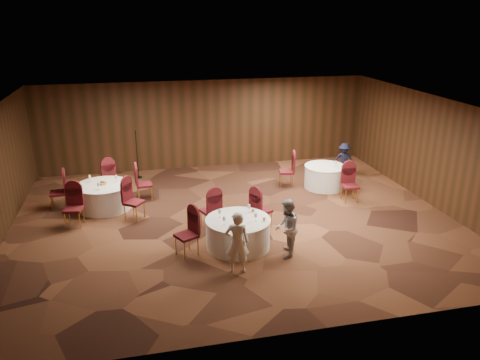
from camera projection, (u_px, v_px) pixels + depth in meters
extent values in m
plane|color=black|center=(235.00, 220.00, 13.02)|extent=(12.00, 12.00, 0.00)
plane|color=silver|center=(234.00, 106.00, 11.94)|extent=(12.00, 12.00, 0.00)
plane|color=black|center=(206.00, 124.00, 17.07)|extent=(12.00, 0.00, 12.00)
plane|color=black|center=(296.00, 254.00, 7.89)|extent=(12.00, 0.00, 12.00)
plane|color=black|center=(434.00, 152.00, 13.72)|extent=(0.00, 10.00, 10.00)
cylinder|color=white|center=(238.00, 233.00, 11.42)|extent=(1.56, 1.56, 0.72)
cylinder|color=white|center=(238.00, 220.00, 11.30)|extent=(1.59, 1.59, 0.03)
cylinder|color=white|center=(104.00, 197.00, 13.70)|extent=(1.53, 1.53, 0.72)
cylinder|color=white|center=(103.00, 185.00, 13.58)|extent=(1.56, 1.56, 0.03)
cylinder|color=white|center=(325.00, 177.00, 15.35)|extent=(1.31, 1.31, 0.72)
cylinder|color=white|center=(325.00, 166.00, 15.23)|extent=(1.34, 1.34, 0.03)
cylinder|color=silver|center=(220.00, 217.00, 11.39)|extent=(0.06, 0.06, 0.01)
cylinder|color=silver|center=(220.00, 215.00, 11.37)|extent=(0.01, 0.01, 0.11)
cone|color=silver|center=(220.00, 211.00, 11.33)|extent=(0.08, 0.08, 0.10)
cylinder|color=silver|center=(249.00, 212.00, 11.67)|extent=(0.06, 0.06, 0.01)
cylinder|color=silver|center=(249.00, 210.00, 11.65)|extent=(0.01, 0.01, 0.11)
cone|color=silver|center=(249.00, 206.00, 11.61)|extent=(0.08, 0.08, 0.10)
cylinder|color=silver|center=(256.00, 221.00, 11.18)|extent=(0.06, 0.06, 0.01)
cylinder|color=silver|center=(256.00, 219.00, 11.16)|extent=(0.01, 0.01, 0.11)
cone|color=silver|center=(256.00, 215.00, 11.12)|extent=(0.08, 0.08, 0.10)
cylinder|color=silver|center=(241.00, 228.00, 10.85)|extent=(0.06, 0.06, 0.01)
cylinder|color=silver|center=(241.00, 225.00, 10.83)|extent=(0.01, 0.01, 0.11)
cone|color=silver|center=(241.00, 221.00, 10.79)|extent=(0.08, 0.08, 0.10)
cylinder|color=silver|center=(224.00, 225.00, 11.00)|extent=(0.06, 0.06, 0.01)
cylinder|color=silver|center=(224.00, 222.00, 10.98)|extent=(0.01, 0.01, 0.11)
cone|color=silver|center=(224.00, 218.00, 10.94)|extent=(0.08, 0.08, 0.10)
cylinder|color=white|center=(243.00, 229.00, 10.77)|extent=(0.15, 0.15, 0.01)
sphere|color=#9E6B33|center=(243.00, 227.00, 10.76)|extent=(0.08, 0.08, 0.08)
cylinder|color=white|center=(264.00, 220.00, 11.22)|extent=(0.15, 0.15, 0.01)
sphere|color=#9E6B33|center=(264.00, 219.00, 11.20)|extent=(0.08, 0.08, 0.08)
cylinder|color=white|center=(253.00, 212.00, 11.71)|extent=(0.15, 0.15, 0.01)
sphere|color=#9E6B33|center=(253.00, 210.00, 11.69)|extent=(0.08, 0.08, 0.08)
cylinder|color=silver|center=(117.00, 182.00, 13.76)|extent=(0.06, 0.06, 0.01)
cylinder|color=silver|center=(116.00, 180.00, 13.74)|extent=(0.01, 0.01, 0.11)
cone|color=silver|center=(116.00, 177.00, 13.71)|extent=(0.08, 0.08, 0.10)
cylinder|color=silver|center=(90.00, 182.00, 13.77)|extent=(0.06, 0.06, 0.01)
cylinder|color=silver|center=(90.00, 180.00, 13.75)|extent=(0.01, 0.01, 0.11)
cone|color=silver|center=(90.00, 177.00, 13.72)|extent=(0.08, 0.08, 0.10)
cylinder|color=silver|center=(99.00, 190.00, 13.17)|extent=(0.06, 0.06, 0.01)
cylinder|color=silver|center=(99.00, 188.00, 13.15)|extent=(0.01, 0.01, 0.11)
cone|color=silver|center=(98.00, 184.00, 13.12)|extent=(0.08, 0.08, 0.10)
cylinder|color=olive|center=(103.00, 184.00, 13.56)|extent=(0.22, 0.22, 0.06)
sphere|color=#9E6B33|center=(102.00, 181.00, 13.55)|extent=(0.07, 0.07, 0.07)
sphere|color=#9E6B33|center=(104.00, 182.00, 13.53)|extent=(0.07, 0.07, 0.07)
cylinder|color=silver|center=(335.00, 167.00, 15.07)|extent=(0.06, 0.06, 0.01)
cylinder|color=silver|center=(335.00, 166.00, 15.05)|extent=(0.01, 0.01, 0.11)
cone|color=silver|center=(336.00, 163.00, 15.01)|extent=(0.08, 0.08, 0.10)
cylinder|color=black|center=(139.00, 177.00, 16.37)|extent=(0.24, 0.24, 0.02)
cylinder|color=black|center=(137.00, 154.00, 16.09)|extent=(0.02, 0.02, 1.66)
cylinder|color=black|center=(135.00, 131.00, 15.86)|extent=(0.04, 0.12, 0.04)
imported|color=white|center=(237.00, 242.00, 10.19)|extent=(0.58, 0.44, 1.45)
imported|color=#A3A4A8|center=(287.00, 228.00, 10.88)|extent=(0.75, 0.84, 1.42)
imported|color=black|center=(344.00, 160.00, 16.35)|extent=(0.89, 0.77, 1.19)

